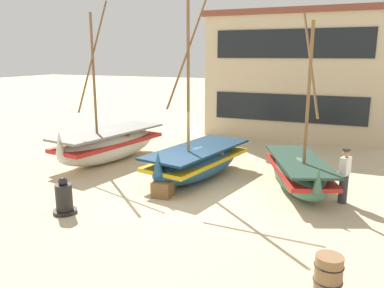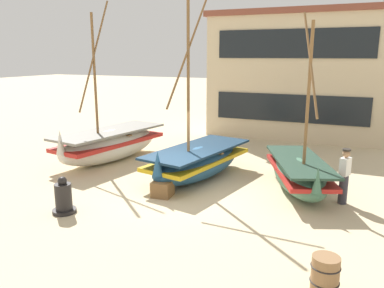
{
  "view_description": "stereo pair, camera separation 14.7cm",
  "coord_description": "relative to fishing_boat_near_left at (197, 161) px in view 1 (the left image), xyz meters",
  "views": [
    {
      "loc": [
        4.99,
        -10.8,
        4.35
      ],
      "look_at": [
        0.0,
        1.0,
        1.4
      ],
      "focal_mm": 36.17,
      "sensor_mm": 36.0,
      "label": 1
    },
    {
      "loc": [
        5.12,
        -10.74,
        4.35
      ],
      "look_at": [
        0.0,
        1.0,
        1.4
      ],
      "focal_mm": 36.17,
      "sensor_mm": 36.0,
      "label": 2
    }
  ],
  "objects": [
    {
      "name": "ground_plane",
      "position": [
        0.06,
        -1.62,
        -0.63
      ],
      "size": [
        120.0,
        120.0,
        0.0
      ],
      "primitive_type": "plane",
      "color": "#CCB78E"
    },
    {
      "name": "harbor_building_main",
      "position": [
        1.93,
        10.29,
        2.69
      ],
      "size": [
        9.37,
        6.04,
        6.62
      ],
      "color": "beige",
      "rests_on": "ground"
    },
    {
      "name": "fishing_boat_centre_large",
      "position": [
        -4.29,
        0.71,
        0.09
      ],
      "size": [
        2.65,
        5.37,
        6.42
      ],
      "color": "silver",
      "rests_on": "ground"
    },
    {
      "name": "fisherman_by_hull",
      "position": [
        4.95,
        -0.54,
        0.2
      ],
      "size": [
        0.34,
        0.42,
        1.68
      ],
      "color": "#33333D",
      "rests_on": "ground"
    },
    {
      "name": "wooden_barrel",
      "position": [
        4.87,
        -5.39,
        -0.28
      ],
      "size": [
        0.56,
        0.56,
        0.7
      ],
      "color": "olive",
      "rests_on": "ground"
    },
    {
      "name": "fishing_boat_far_right",
      "position": [
        3.56,
        0.09,
        -0.03
      ],
      "size": [
        2.88,
        4.32,
        5.66
      ],
      "color": "#427056",
      "rests_on": "ground"
    },
    {
      "name": "capstan_winch",
      "position": [
        -2.23,
        -4.42,
        -0.21
      ],
      "size": [
        0.67,
        0.67,
        1.06
      ],
      "color": "black",
      "rests_on": "ground"
    },
    {
      "name": "fishing_boat_near_left",
      "position": [
        0.0,
        0.0,
        0.0
      ],
      "size": [
        2.65,
        4.92,
        6.36
      ],
      "color": "#23517A",
      "rests_on": "ground"
    },
    {
      "name": "cargo_crate",
      "position": [
        -0.28,
        -2.17,
        -0.38
      ],
      "size": [
        0.63,
        0.63,
        0.49
      ],
      "primitive_type": "cube",
      "rotation": [
        0.0,
        0.0,
        0.07
      ],
      "color": "brown",
      "rests_on": "ground"
    }
  ]
}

